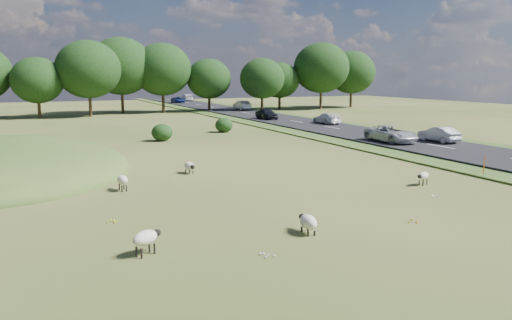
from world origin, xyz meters
The scene contains 17 objects.
ground centered at (0.00, 20.00, 0.00)m, with size 160.00×160.00×0.00m, color #344F18.
road centered at (20.00, 30.00, 0.12)m, with size 8.00×150.00×0.25m, color black.
treeline centered at (-1.06, 55.44, 6.57)m, with size 96.28×14.66×11.70m.
shrubs centered at (-1.06, 25.77, 0.75)m, with size 24.36×8.88×1.55m.
marker_post centered at (14.35, -1.24, 0.60)m, with size 0.06×0.06×1.20m, color #D8590C.
sheep_0 centered at (9.30, -1.74, 0.51)m, with size 1.06×0.74×0.74m.
sheep_1 centered at (-6.55, -6.27, 0.59)m, with size 1.19×0.93×0.85m.
sheep_2 centered at (-1.24, 6.61, 0.44)m, with size 0.61×1.23×0.70m.
sheep_3 centered at (-5.71, 3.56, 0.56)m, with size 0.56×1.13×0.81m.
sheep_4 centered at (-0.55, -6.45, 0.45)m, with size 0.66×1.28×0.72m.
car_1 centered at (21.90, 86.67, 0.99)m, with size 2.08×5.11×1.48m, color white.
car_2 centered at (21.90, 54.19, 1.00)m, with size 1.58×4.54×1.49m, color silver.
car_3 centered at (21.90, 28.06, 0.87)m, with size 1.74×4.28×1.24m, color white.
car_4 centered at (21.90, 10.19, 0.89)m, with size 1.36×3.90×1.29m, color #A1A5A9.
car_5 centered at (18.10, 79.76, 0.87)m, with size 2.06×4.47×1.24m, color navy.
car_6 centered at (18.10, 36.61, 0.97)m, with size 1.70×4.23×1.44m, color black.
car_7 centered at (18.10, 11.76, 0.96)m, with size 2.35×5.10×1.42m, color silver.
Camera 1 is at (-9.66, -22.06, 5.85)m, focal length 35.00 mm.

